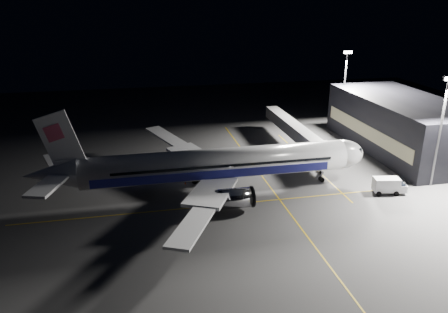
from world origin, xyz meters
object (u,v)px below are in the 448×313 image
at_px(safety_cone_a, 238,173).
at_px(jet_bridge, 297,131).
at_px(service_truck, 389,185).
at_px(floodlight_mast_south, 442,122).
at_px(safety_cone_b, 185,183).
at_px(baggage_tug, 197,153).
at_px(floodlight_mast_north, 345,83).
at_px(safety_cone_c, 220,161).
at_px(airliner, 211,165).

bearing_deg(safety_cone_a, jet_bridge, 34.57).
bearing_deg(service_truck, floodlight_mast_south, 19.36).
bearing_deg(safety_cone_b, baggage_tug, 72.60).
relative_size(floodlight_mast_north, service_truck, 3.36).
height_order(floodlight_mast_south, safety_cone_c, floodlight_mast_south).
xyz_separation_m(airliner, floodlight_mast_south, (41.08, -6.01, 7.21)).
height_order(jet_bridge, floodlight_mast_south, floodlight_mast_south).
bearing_deg(airliner, service_truck, -13.63).
bearing_deg(baggage_tug, airliner, -80.94).
height_order(airliner, safety_cone_c, airliner).
distance_m(jet_bridge, service_truck, 27.06).
height_order(airliner, floodlight_mast_north, floodlight_mast_north).
height_order(jet_bridge, baggage_tug, jet_bridge).
height_order(jet_bridge, floodlight_mast_north, floodlight_mast_north).
bearing_deg(service_truck, airliner, 176.76).
bearing_deg(jet_bridge, safety_cone_c, -167.77).
xyz_separation_m(floodlight_mast_south, baggage_tug, (-41.05, 24.20, -11.47)).
distance_m(floodlight_mast_north, safety_cone_a, 44.37).
xyz_separation_m(floodlight_mast_north, safety_cone_c, (-36.72, -17.99, -12.04)).
relative_size(floodlight_mast_north, safety_cone_a, 37.59).
xyz_separation_m(floodlight_mast_south, safety_cone_a, (-34.42, 12.75, -12.10)).
height_order(service_truck, safety_cone_b, service_truck).
bearing_deg(safety_cone_b, floodlight_mast_north, 31.45).
height_order(baggage_tug, safety_cone_a, baggage_tug).
bearing_deg(floodlight_mast_south, safety_cone_a, 159.67).
bearing_deg(safety_cone_a, safety_cone_c, 107.54).
bearing_deg(safety_cone_b, safety_cone_a, 13.01).
bearing_deg(service_truck, jet_bridge, 118.03).
distance_m(airliner, jet_bridge, 29.31).
xyz_separation_m(airliner, jet_bridge, (23.08, 18.06, -0.58)).
bearing_deg(jet_bridge, floodlight_mast_south, -53.21).
bearing_deg(floodlight_mast_north, safety_cone_a, -143.74).
xyz_separation_m(floodlight_mast_south, safety_cone_b, (-45.43, 10.21, -12.09)).
distance_m(floodlight_mast_south, safety_cone_c, 43.52).
height_order(service_truck, baggage_tug, service_truck).
relative_size(floodlight_mast_south, baggage_tug, 6.90).
bearing_deg(safety_cone_a, airliner, -134.62).
xyz_separation_m(floodlight_mast_north, service_truck, (-9.85, -39.56, -10.78)).
bearing_deg(safety_cone_c, safety_cone_a, -72.46).
bearing_deg(floodlight_mast_south, floodlight_mast_north, 90.00).
xyz_separation_m(floodlight_mast_north, safety_cone_b, (-45.43, -27.79, -12.09)).
relative_size(floodlight_mast_south, service_truck, 3.36).
bearing_deg(safety_cone_b, safety_cone_c, 48.37).
distance_m(airliner, safety_cone_a, 10.66).
xyz_separation_m(service_truck, safety_cone_a, (-24.58, 14.31, -1.32)).
bearing_deg(floodlight_mast_north, safety_cone_c, -153.90).
height_order(airliner, safety_cone_b, airliner).
relative_size(jet_bridge, service_truck, 5.59).
height_order(baggage_tug, safety_cone_c, baggage_tug).
relative_size(floodlight_mast_north, safety_cone_c, 31.03).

